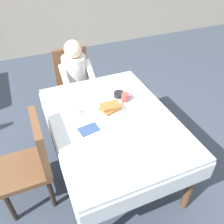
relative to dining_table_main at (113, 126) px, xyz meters
The scene contains 14 objects.
ground_plane 0.65m from the dining_table_main, ahead, with size 14.00×14.00×0.00m, color #3D4756.
dining_table_main is the anchor object (origin of this frame).
chair_diner 1.18m from the dining_table_main, 93.39° to the left, with size 0.44×0.45×0.93m.
diner_person 1.02m from the dining_table_main, 93.91° to the left, with size 0.40×0.43×1.12m.
chair_left_side 0.78m from the dining_table_main, behind, with size 0.45×0.44×0.93m.
plate_breakfast 0.15m from the dining_table_main, 82.49° to the left, with size 0.28×0.28×0.02m, color white.
breakfast_stack 0.18m from the dining_table_main, 77.46° to the left, with size 0.21×0.18×0.06m.
cup_coffee 0.34m from the dining_table_main, 43.00° to the left, with size 0.11×0.08×0.08m.
bowl_butter 0.39m from the dining_table_main, 56.91° to the left, with size 0.11×0.11×0.04m, color black.
syrup_pitcher 0.36m from the dining_table_main, 143.12° to the left, with size 0.08×0.08×0.07m.
fork_left_of_plate 0.22m from the dining_table_main, 150.34° to the left, with size 0.18×0.01×0.01m, color silver.
knife_right_of_plate 0.25m from the dining_table_main, 25.76° to the left, with size 0.20×0.01×0.01m, color silver.
spoon_near_edge 0.20m from the dining_table_main, 72.92° to the right, with size 0.15×0.01×0.01m, color silver.
napkin_folded 0.27m from the dining_table_main, 167.16° to the right, with size 0.17×0.12×0.01m, color #334C7F.
Camera 1 is at (-0.64, -1.52, 2.15)m, focal length 37.63 mm.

